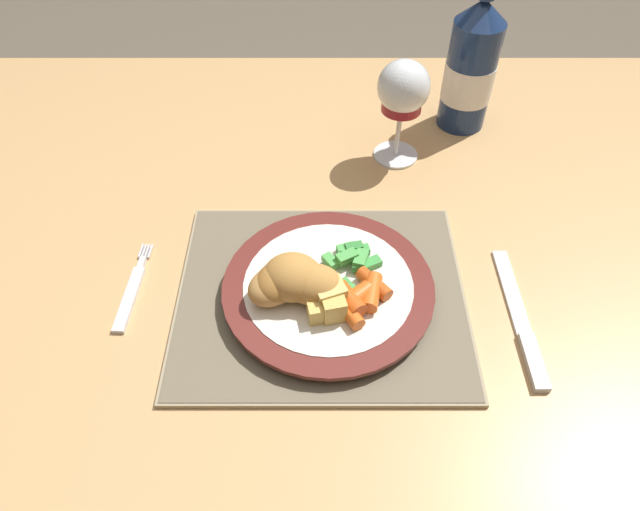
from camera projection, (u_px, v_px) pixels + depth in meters
The scene contains 12 objects.
ground_plane at pixel (333, 443), 1.32m from camera, with size 6.00×6.00×0.00m, color brown.
dining_table at pixel (340, 256), 0.84m from camera, with size 1.31×0.82×0.74m.
placemat at pixel (320, 295), 0.67m from camera, with size 0.34×0.29×0.01m.
dinner_plate at pixel (327, 289), 0.66m from camera, with size 0.24×0.24×0.02m.
breaded_croquettes at pixel (290, 282), 0.63m from camera, with size 0.12×0.08×0.05m.
green_beans_pile at pixel (352, 260), 0.67m from camera, with size 0.07×0.09×0.02m.
glazed_carrots at pixel (358, 296), 0.63m from camera, with size 0.07×0.08×0.02m.
fork at pixel (130, 293), 0.67m from camera, with size 0.02×0.14×0.01m.
table_knife at pixel (521, 327), 0.64m from camera, with size 0.02×0.20×0.01m.
wine_glass at pixel (401, 92), 0.77m from camera, with size 0.07×0.07×0.15m.
bottle at pixel (469, 66), 0.84m from camera, with size 0.08×0.08×0.26m.
roast_potatoes at pixel (325, 300), 0.62m from camera, with size 0.05×0.06×0.03m.
Camera 1 is at (-0.03, -0.57, 1.27)m, focal length 32.00 mm.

